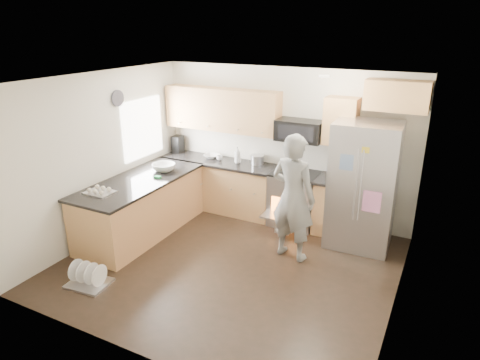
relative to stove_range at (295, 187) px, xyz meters
The scene contains 8 objects.
ground 1.86m from the stove_range, 101.69° to the right, with size 4.50×4.50×0.00m, color black.
room_shell 1.99m from the stove_range, 103.00° to the right, with size 4.54×4.04×2.62m.
back_cabinet_run 0.98m from the stove_range, behind, with size 4.45×0.64×2.50m.
peninsula 2.56m from the stove_range, 145.54° to the right, with size 0.96×2.36×1.05m.
stove_range is the anchor object (origin of this frame).
refrigerator 1.21m from the stove_range, 11.92° to the right, with size 0.98×0.78×1.94m.
person 1.14m from the stove_range, 71.76° to the right, with size 0.68×0.45×1.87m, color gray.
dish_rack 3.51m from the stove_range, 120.66° to the right, with size 0.57×0.47×0.33m.
Camera 1 is at (2.57, -4.70, 3.26)m, focal length 32.00 mm.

